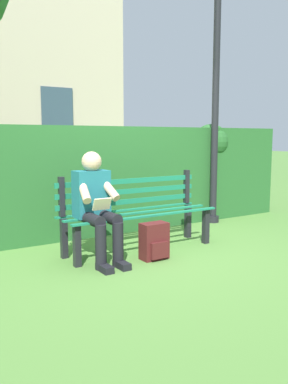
{
  "coord_description": "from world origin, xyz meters",
  "views": [
    {
      "loc": [
        2.51,
        4.04,
        1.35
      ],
      "look_at": [
        0.0,
        0.1,
        0.72
      ],
      "focal_mm": 37.91,
      "sensor_mm": 36.0,
      "label": 1
    }
  ],
  "objects_px": {
    "person_seated": "(96,203)",
    "park_bench": "(136,211)",
    "lamp_post": "(216,71)",
    "backpack": "(154,241)"
  },
  "relations": [
    {
      "from": "person_seated",
      "to": "park_bench",
      "type": "bearing_deg",
      "value": -162.8
    },
    {
      "from": "lamp_post",
      "to": "park_bench",
      "type": "bearing_deg",
      "value": 19.69
    },
    {
      "from": "lamp_post",
      "to": "person_seated",
      "type": "bearing_deg",
      "value": 19.08
    },
    {
      "from": "park_bench",
      "to": "lamp_post",
      "type": "xyz_separation_m",
      "value": [
        -1.85,
        -0.66,
        1.89
      ]
    },
    {
      "from": "park_bench",
      "to": "person_seated",
      "type": "xyz_separation_m",
      "value": [
        0.62,
        0.19,
        0.17
      ]
    },
    {
      "from": "backpack",
      "to": "lamp_post",
      "type": "distance_m",
      "value": 3.1
    },
    {
      "from": "park_bench",
      "to": "backpack",
      "type": "relative_size",
      "value": 4.71
    },
    {
      "from": "lamp_post",
      "to": "backpack",
      "type": "bearing_deg",
      "value": 31.01
    },
    {
      "from": "person_seated",
      "to": "lamp_post",
      "type": "height_order",
      "value": "lamp_post"
    },
    {
      "from": "person_seated",
      "to": "lamp_post",
      "type": "distance_m",
      "value": 3.13
    }
  ]
}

